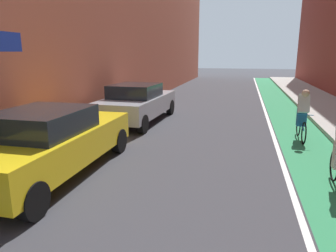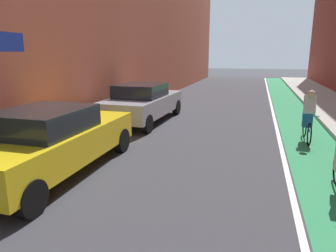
{
  "view_description": "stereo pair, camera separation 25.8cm",
  "coord_description": "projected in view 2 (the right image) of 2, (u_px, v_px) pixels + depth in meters",
  "views": [
    {
      "loc": [
        1.22,
        3.71,
        2.67
      ],
      "look_at": [
        -0.36,
        10.08,
        1.13
      ],
      "focal_mm": 32.83,
      "sensor_mm": 36.0,
      "label": 1
    },
    {
      "loc": [
        1.47,
        3.78,
        2.67
      ],
      "look_at": [
        -0.36,
        10.08,
        1.13
      ],
      "focal_mm": 32.83,
      "sensor_mm": 36.0,
      "label": 2
    }
  ],
  "objects": [
    {
      "name": "parked_sedan_silver",
      "position": [
        143.0,
        102.0,
        12.33
      ],
      "size": [
        2.08,
        4.75,
        1.53
      ],
      "color": "#9EA0A8",
      "rests_on": "ground"
    },
    {
      "name": "lane_divider_stripe",
      "position": [
        272.0,
        110.0,
        15.0
      ],
      "size": [
        0.12,
        42.79,
        0.0
      ],
      "primitive_type": "cube",
      "color": "white",
      "rests_on": "ground"
    },
    {
      "name": "bike_lane_paint",
      "position": [
        292.0,
        111.0,
        14.76
      ],
      "size": [
        1.6,
        42.79,
        0.0
      ],
      "primitive_type": "cube",
      "color": "#2D8451",
      "rests_on": "ground"
    },
    {
      "name": "ground_plane",
      "position": [
        221.0,
        115.0,
        13.74
      ],
      "size": [
        94.14,
        94.14,
        0.0
      ],
      "primitive_type": "plane",
      "color": "#38383D"
    },
    {
      "name": "cyclist_trailing",
      "position": [
        308.0,
        116.0,
        9.49
      ],
      "size": [
        0.48,
        1.74,
        1.63
      ],
      "color": "black",
      "rests_on": "ground"
    },
    {
      "name": "parked_sedan_yellow_cab",
      "position": [
        51.0,
        140.0,
        6.9
      ],
      "size": [
        1.97,
        4.8,
        1.53
      ],
      "color": "yellow",
      "rests_on": "ground"
    }
  ]
}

